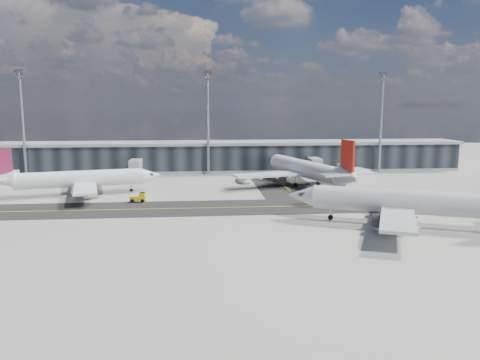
# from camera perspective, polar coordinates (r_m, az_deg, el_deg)

# --- Properties ---
(ground) EXTENTS (300.00, 300.00, 0.00)m
(ground) POSITION_cam_1_polar(r_m,az_deg,el_deg) (86.07, -3.08, -3.97)
(ground) COLOR gray
(ground) RESTS_ON ground
(taxiway_lanes) EXTENTS (180.00, 63.00, 0.03)m
(taxiway_lanes) POSITION_cam_1_polar(r_m,az_deg,el_deg) (96.75, -1.00, -2.49)
(taxiway_lanes) COLOR black
(taxiway_lanes) RESTS_ON ground
(terminal_concourse) EXTENTS (152.00, 19.80, 8.80)m
(terminal_concourse) POSITION_cam_1_polar(r_m,az_deg,el_deg) (139.61, -3.92, 2.76)
(terminal_concourse) COLOR black
(terminal_concourse) RESTS_ON ground
(floodlight_masts) EXTENTS (102.50, 0.70, 28.90)m
(floodlight_masts) POSITION_cam_1_polar(r_m,az_deg,el_deg) (131.89, -3.92, 7.40)
(floodlight_masts) COLOR gray
(floodlight_masts) RESTS_ON ground
(airliner_af) EXTENTS (35.65, 30.63, 10.64)m
(airliner_af) POSITION_cam_1_polar(r_m,az_deg,el_deg) (107.96, -19.15, 0.11)
(airliner_af) COLOR white
(airliner_af) RESTS_ON ground
(airliner_redtail) EXTENTS (35.54, 41.27, 12.41)m
(airliner_redtail) POSITION_cam_1_polar(r_m,az_deg,el_deg) (113.92, 8.10, 1.26)
(airliner_redtail) COLOR white
(airliner_redtail) RESTS_ON ground
(airliner_near) EXTENTS (37.63, 32.51, 11.65)m
(airliner_near) POSITION_cam_1_polar(r_m,az_deg,el_deg) (80.69, 19.79, -2.58)
(airliner_near) COLOR silver
(airliner_near) RESTS_ON ground
(baggage_tug) EXTENTS (3.27, 1.90, 1.96)m
(baggage_tug) POSITION_cam_1_polar(r_m,az_deg,el_deg) (97.14, -12.16, -2.06)
(baggage_tug) COLOR #E4B80C
(baggage_tug) RESTS_ON ground
(service_van) EXTENTS (4.16, 5.33, 1.35)m
(service_van) POSITION_cam_1_polar(r_m,az_deg,el_deg) (117.82, 0.39, -0.07)
(service_van) COLOR white
(service_van) RESTS_ON ground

